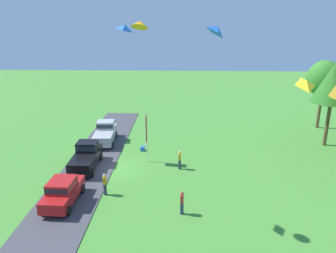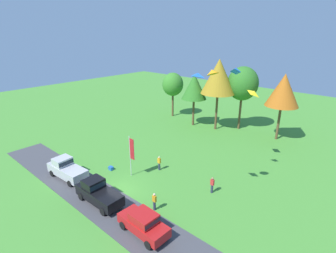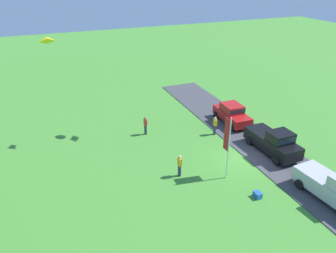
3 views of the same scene
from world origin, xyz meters
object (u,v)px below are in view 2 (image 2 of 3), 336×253
car_pickup_mid_row (98,192)px  person_on_lawn (154,201)px  car_sedan_by_flagpole (144,223)px  flag_banner (131,152)px  tree_far_left (243,84)px  kite_delta_over_trees (212,72)px  car_pickup_far_end (66,168)px  tree_right_of_center (194,87)px  tree_left_of_center (219,77)px  kite_diamond_low_drifter (198,75)px  kite_diamond_mid_center (236,70)px  cooler_box (111,168)px  tree_lone_near (173,85)px  kite_diamond_high_left (254,93)px  person_beside_suv (159,163)px  person_watching_sky (212,185)px  tree_center_back (283,90)px

car_pickup_mid_row → person_on_lawn: (4.69, 2.67, -0.23)m
car_sedan_by_flagpole → flag_banner: 9.20m
tree_far_left → kite_delta_over_trees: size_ratio=11.03×
car_pickup_far_end → tree_right_of_center: tree_right_of_center is taller
tree_right_of_center → tree_left_of_center: (3.96, 0.80, 1.98)m
car_sedan_by_flagpole → person_on_lawn: car_sedan_by_flagpole is taller
kite_diamond_low_drifter → tree_left_of_center: bearing=116.6°
tree_left_of_center → kite_diamond_low_drifter: 21.65m
car_pickup_far_end → kite_diamond_mid_center: size_ratio=6.00×
tree_right_of_center → kite_diamond_mid_center: bearing=-43.4°
car_pickup_mid_row → tree_far_left: size_ratio=0.50×
car_pickup_far_end → cooler_box: bearing=62.6°
tree_lone_near → kite_diamond_high_left: (19.59, -9.52, 2.99)m
person_beside_suv → kite_diamond_high_left: size_ratio=1.56×
tree_far_left → flag_banner: tree_far_left is taller
tree_right_of_center → tree_left_of_center: size_ratio=0.77×
flag_banner → kite_diamond_mid_center: bearing=29.4°
kite_diamond_high_left → cooler_box: bearing=-136.2°
car_pickup_far_end → tree_left_of_center: size_ratio=0.45×
tree_left_of_center → cooler_box: size_ratio=20.15×
cooler_box → kite_delta_over_trees: bearing=6.9°
tree_left_of_center → tree_far_left: bearing=44.0°
person_beside_suv → person_watching_sky: same height
tree_lone_near → kite_diamond_mid_center: kite_diamond_mid_center is taller
person_watching_sky → person_on_lawn: (-2.37, -5.70, 0.00)m
cooler_box → kite_diamond_low_drifter: size_ratio=0.62×
car_pickup_mid_row → tree_left_of_center: (-2.39, 24.15, 7.48)m
tree_right_of_center → flag_banner: tree_right_of_center is taller
car_pickup_mid_row → flag_banner: bearing=103.1°
person_on_lawn → tree_center_back: 24.78m
person_on_lawn → flag_banner: 6.78m
kite_diamond_low_drifter → person_watching_sky: bearing=92.0°
kite_diamond_high_left → flag_banner: bearing=-129.7°
tree_center_back → kite_diamond_low_drifter: kite_diamond_low_drifter is taller
kite_diamond_mid_center → tree_right_of_center: bearing=136.6°
person_on_lawn → car_pickup_mid_row: bearing=-150.4°
car_pickup_mid_row → tree_lone_near: (-12.33, 24.96, 4.86)m
car_sedan_by_flagpole → person_watching_sky: 8.41m
tree_lone_near → tree_left_of_center: bearing=-4.7°
car_pickup_far_end → tree_lone_near: size_ratio=0.63×
tree_left_of_center → tree_far_left: size_ratio=1.12×
tree_center_back → cooler_box: 25.56m
tree_far_left → kite_delta_over_trees: bearing=-70.3°
car_sedan_by_flagpole → person_on_lawn: bearing=118.0°
kite_diamond_low_drifter → car_pickup_far_end: bearing=-160.7°
car_pickup_mid_row → tree_far_left: 27.57m
person_beside_suv → tree_left_of_center: 17.87m
person_on_lawn → kite_diamond_low_drifter: kite_diamond_low_drifter is taller
kite_diamond_mid_center → kite_diamond_low_drifter: 5.18m
person_on_lawn → kite_diamond_low_drifter: (2.49, 2.37, 11.15)m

